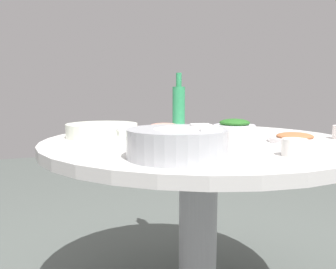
{
  "coord_description": "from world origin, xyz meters",
  "views": [
    {
      "loc": [
        -0.58,
        -1.25,
        0.94
      ],
      "look_at": [
        -0.14,
        -0.04,
        0.78
      ],
      "focal_mm": 37.41,
      "sensor_mm": 36.0,
      "label": 1
    }
  ],
  "objects_px": {
    "rice_bowl": "(177,143)",
    "dish_greens": "(235,124)",
    "round_dining_table": "(198,173)",
    "dish_shrimp": "(165,129)",
    "tea_cup_near": "(294,147)",
    "dish_tofu_braise": "(295,138)",
    "green_bottle": "(179,105)",
    "soup_bowl": "(102,131)"
  },
  "relations": [
    {
      "from": "rice_bowl",
      "to": "dish_greens",
      "type": "height_order",
      "value": "rice_bowl"
    },
    {
      "from": "round_dining_table",
      "to": "dish_shrimp",
      "type": "bearing_deg",
      "value": 100.76
    },
    {
      "from": "rice_bowl",
      "to": "dish_greens",
      "type": "relative_size",
      "value": 1.39
    },
    {
      "from": "dish_greens",
      "to": "tea_cup_near",
      "type": "relative_size",
      "value": 2.84
    },
    {
      "from": "dish_tofu_braise",
      "to": "tea_cup_near",
      "type": "xyz_separation_m",
      "value": [
        -0.2,
        -0.23,
        0.01
      ]
    },
    {
      "from": "round_dining_table",
      "to": "dish_greens",
      "type": "height_order",
      "value": "dish_greens"
    },
    {
      "from": "rice_bowl",
      "to": "dish_greens",
      "type": "xyz_separation_m",
      "value": [
        0.56,
        0.64,
        -0.02
      ]
    },
    {
      "from": "dish_shrimp",
      "to": "dish_greens",
      "type": "relative_size",
      "value": 1.08
    },
    {
      "from": "dish_shrimp",
      "to": "green_bottle",
      "type": "xyz_separation_m",
      "value": [
        0.17,
        0.26,
        0.1
      ]
    },
    {
      "from": "dish_tofu_braise",
      "to": "soup_bowl",
      "type": "bearing_deg",
      "value": 150.11
    },
    {
      "from": "rice_bowl",
      "to": "dish_tofu_braise",
      "type": "distance_m",
      "value": 0.55
    },
    {
      "from": "soup_bowl",
      "to": "dish_greens",
      "type": "height_order",
      "value": "soup_bowl"
    },
    {
      "from": "soup_bowl",
      "to": "dish_tofu_braise",
      "type": "relative_size",
      "value": 1.62
    },
    {
      "from": "round_dining_table",
      "to": "rice_bowl",
      "type": "distance_m",
      "value": 0.44
    },
    {
      "from": "green_bottle",
      "to": "tea_cup_near",
      "type": "xyz_separation_m",
      "value": [
        -0.01,
        -0.95,
        -0.09
      ]
    },
    {
      "from": "green_bottle",
      "to": "tea_cup_near",
      "type": "distance_m",
      "value": 0.96
    },
    {
      "from": "rice_bowl",
      "to": "dish_greens",
      "type": "distance_m",
      "value": 0.85
    },
    {
      "from": "soup_bowl",
      "to": "tea_cup_near",
      "type": "height_order",
      "value": "soup_bowl"
    },
    {
      "from": "soup_bowl",
      "to": "dish_tofu_braise",
      "type": "xyz_separation_m",
      "value": [
        0.66,
        -0.38,
        -0.01
      ]
    },
    {
      "from": "soup_bowl",
      "to": "tea_cup_near",
      "type": "bearing_deg",
      "value": -52.97
    },
    {
      "from": "rice_bowl",
      "to": "soup_bowl",
      "type": "bearing_deg",
      "value": 103.88
    },
    {
      "from": "round_dining_table",
      "to": "dish_tofu_braise",
      "type": "relative_size",
      "value": 6.31
    },
    {
      "from": "green_bottle",
      "to": "dish_greens",
      "type": "bearing_deg",
      "value": -46.48
    },
    {
      "from": "green_bottle",
      "to": "rice_bowl",
      "type": "bearing_deg",
      "value": -111.69
    },
    {
      "from": "dish_tofu_braise",
      "to": "tea_cup_near",
      "type": "relative_size",
      "value": 2.64
    },
    {
      "from": "round_dining_table",
      "to": "rice_bowl",
      "type": "bearing_deg",
      "value": -123.45
    },
    {
      "from": "soup_bowl",
      "to": "dish_tofu_braise",
      "type": "distance_m",
      "value": 0.76
    },
    {
      "from": "rice_bowl",
      "to": "green_bottle",
      "type": "xyz_separation_m",
      "value": [
        0.34,
        0.86,
        0.07
      ]
    },
    {
      "from": "dish_shrimp",
      "to": "tea_cup_near",
      "type": "xyz_separation_m",
      "value": [
        0.16,
        -0.69,
        0.01
      ]
    },
    {
      "from": "green_bottle",
      "to": "dish_tofu_braise",
      "type": "bearing_deg",
      "value": -75.69
    },
    {
      "from": "round_dining_table",
      "to": "dish_tofu_braise",
      "type": "bearing_deg",
      "value": -32.09
    },
    {
      "from": "dish_greens",
      "to": "rice_bowl",
      "type": "bearing_deg",
      "value": -131.3
    },
    {
      "from": "soup_bowl",
      "to": "dish_shrimp",
      "type": "bearing_deg",
      "value": 15.13
    },
    {
      "from": "green_bottle",
      "to": "soup_bowl",
      "type": "bearing_deg",
      "value": -144.15
    },
    {
      "from": "dish_greens",
      "to": "round_dining_table",
      "type": "bearing_deg",
      "value": -138.31
    },
    {
      "from": "round_dining_table",
      "to": "green_bottle",
      "type": "distance_m",
      "value": 0.6
    },
    {
      "from": "rice_bowl",
      "to": "tea_cup_near",
      "type": "distance_m",
      "value": 0.34
    },
    {
      "from": "round_dining_table",
      "to": "soup_bowl",
      "type": "distance_m",
      "value": 0.43
    },
    {
      "from": "soup_bowl",
      "to": "tea_cup_near",
      "type": "xyz_separation_m",
      "value": [
        0.46,
        -0.61,
        -0.0
      ]
    },
    {
      "from": "round_dining_table",
      "to": "soup_bowl",
      "type": "bearing_deg",
      "value": 152.1
    },
    {
      "from": "green_bottle",
      "to": "tea_cup_near",
      "type": "height_order",
      "value": "green_bottle"
    },
    {
      "from": "rice_bowl",
      "to": "dish_tofu_braise",
      "type": "height_order",
      "value": "rice_bowl"
    }
  ]
}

